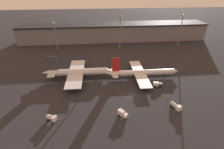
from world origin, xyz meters
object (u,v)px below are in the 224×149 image
(airplane_1, at_px, (142,73))
(service_vehicle_3, at_px, (157,84))
(service_vehicle_2, at_px, (122,113))
(airplane_0, at_px, (78,72))
(service_vehicle_0, at_px, (176,106))
(service_vehicle_1, at_px, (51,118))

(airplane_1, distance_m, service_vehicle_3, 13.68)
(service_vehicle_2, xyz_separation_m, service_vehicle_3, (23.52, 22.63, -0.10))
(airplane_1, bearing_deg, service_vehicle_2, -115.72)
(airplane_0, relative_size, service_vehicle_0, 7.13)
(airplane_0, distance_m, service_vehicle_0, 59.50)
(airplane_1, xyz_separation_m, service_vehicle_1, (-48.32, -34.61, -1.31))
(airplane_0, relative_size, service_vehicle_1, 8.67)
(service_vehicle_2, bearing_deg, service_vehicle_1, -128.48)
(airplane_0, bearing_deg, service_vehicle_1, -102.46)
(airplane_0, distance_m, service_vehicle_1, 38.24)
(service_vehicle_0, bearing_deg, airplane_0, -147.92)
(service_vehicle_1, relative_size, service_vehicle_3, 0.97)
(service_vehicle_0, xyz_separation_m, service_vehicle_1, (-57.02, -2.54, -0.08))
(service_vehicle_0, relative_size, service_vehicle_3, 1.18)
(service_vehicle_1, distance_m, service_vehicle_3, 59.08)
(airplane_1, relative_size, service_vehicle_3, 8.98)
(service_vehicle_1, height_order, service_vehicle_2, service_vehicle_2)
(service_vehicle_3, bearing_deg, service_vehicle_0, -75.17)
(service_vehicle_1, bearing_deg, service_vehicle_3, 49.89)
(airplane_1, height_order, service_vehicle_0, airplane_1)
(airplane_0, relative_size, airplane_1, 0.94)
(service_vehicle_1, xyz_separation_m, service_vehicle_3, (54.61, 22.54, -0.07))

